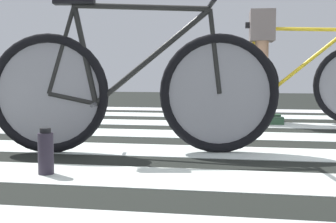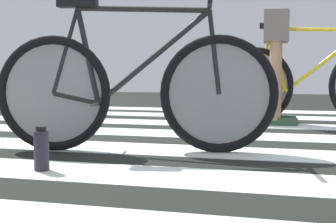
# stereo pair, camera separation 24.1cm
# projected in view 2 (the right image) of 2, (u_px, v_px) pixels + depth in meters

# --- Properties ---
(ground) EXTENTS (18.00, 14.00, 0.02)m
(ground) POSITION_uv_depth(u_px,v_px,m) (202.00, 141.00, 3.52)
(ground) COLOR black
(crosswalk_markings) EXTENTS (5.39, 5.74, 0.00)m
(crosswalk_markings) POSITION_uv_depth(u_px,v_px,m) (190.00, 141.00, 3.43)
(crosswalk_markings) COLOR silver
(crosswalk_markings) RESTS_ON ground
(bicycle_1_of_2) EXTENTS (1.72, 0.55, 0.93)m
(bicycle_1_of_2) POSITION_uv_depth(u_px,v_px,m) (134.00, 89.00, 2.98)
(bicycle_1_of_2) COLOR black
(bicycle_1_of_2) RESTS_ON ground
(bicycle_2_of_2) EXTENTS (1.74, 0.52, 0.93)m
(bicycle_2_of_2) POSITION_uv_depth(u_px,v_px,m) (311.00, 83.00, 4.46)
(bicycle_2_of_2) COLOR black
(bicycle_2_of_2) RESTS_ON ground
(cyclist_2_of_2) EXTENTS (0.33, 0.42, 1.04)m
(cyclist_2_of_2) POSITION_uv_depth(u_px,v_px,m) (276.00, 52.00, 4.50)
(cyclist_2_of_2) COLOR #A87A5B
(cyclist_2_of_2) RESTS_ON ground
(water_bottle) EXTENTS (0.08, 0.08, 0.23)m
(water_bottle) POSITION_uv_depth(u_px,v_px,m) (41.00, 150.00, 2.43)
(water_bottle) COLOR #2B2432
(water_bottle) RESTS_ON ground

